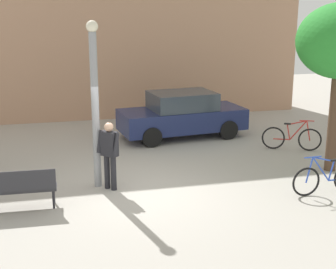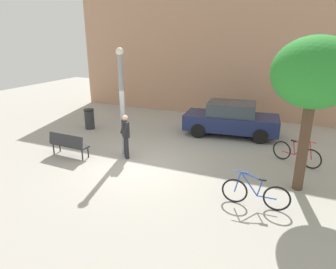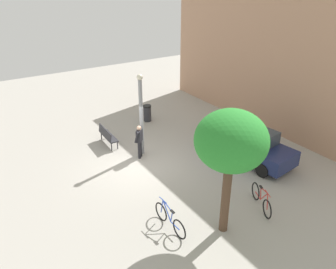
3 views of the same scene
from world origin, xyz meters
name	(u,v)px [view 3 (image 3 of 3)]	position (x,y,z in m)	size (l,w,h in m)	color
ground_plane	(141,165)	(0.00, 0.00, 0.00)	(36.00, 36.00, 0.00)	#A8A399
building_facade	(282,52)	(0.00, 8.89, 4.20)	(16.25, 2.00, 8.39)	tan
lamppost	(141,113)	(-0.95, 0.63, 2.18)	(0.28, 0.28, 4.02)	gray
person_by_lamppost	(139,139)	(-0.67, 0.34, 0.97)	(0.57, 0.59, 1.67)	#232328
park_bench	(107,135)	(-2.75, -0.42, 0.55)	(1.62, 0.53, 0.92)	#2D2D33
plaza_tree	(231,142)	(5.31, 0.35, 3.42)	(2.28, 2.28, 4.44)	#4F3928
bicycle_blue	(170,219)	(4.26, -1.18, 0.38)	(1.81, 0.10, 0.97)	black
bicycle_red	(261,199)	(5.20, 2.33, 0.38)	(1.66, 0.81, 0.97)	black
parked_car_navy	(250,144)	(2.31, 4.65, 0.77)	(4.37, 2.19, 1.55)	navy
trash_bin	(147,113)	(-4.30, 2.84, 0.50)	(0.49, 0.49, 0.99)	#2D2D33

